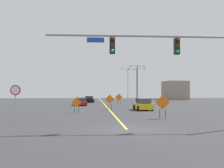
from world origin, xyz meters
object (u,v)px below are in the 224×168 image
Objects in this scene: construction_sign_median_near at (163,104)px; car_silver_distant at (80,101)px; construction_sign_median_far at (76,103)px; construction_sign_left_lane at (110,100)px; car_yellow_mid at (143,105)px; construction_sign_right_shoulder at (119,98)px; traffic_signal_assembly at (175,54)px; car_red_approaching at (81,102)px; street_lamp_far_right at (137,80)px; car_black_far at (89,99)px; stop_sign at (15,97)px; street_lamp_far_left at (137,81)px; street_lamp_mid_left at (128,81)px.

construction_sign_median_near is 29.85m from car_silver_distant.
car_silver_distant is (-0.49, 21.47, -0.49)m from construction_sign_median_far.
construction_sign_left_lane is 4.42m from car_yellow_mid.
construction_sign_right_shoulder is 0.47× the size of car_yellow_mid.
traffic_signal_assembly is 18.55m from car_yellow_mid.
construction_sign_left_lane is 12.07m from car_red_approaching.
street_lamp_far_right reaches higher than construction_sign_left_lane.
car_black_far is (-6.06, 43.31, -4.22)m from traffic_signal_assembly.
street_lamp_far_right is 24.03m from car_silver_distant.
street_lamp_far_left is at bearing 70.40° from stop_sign.
traffic_signal_assembly reaches higher than car_yellow_mid.
street_lamp_far_left is at bearing 46.36° from car_silver_distant.
street_lamp_far_left reaches higher than car_red_approaching.
construction_sign_right_shoulder is 19.14m from construction_sign_median_far.
stop_sign is 40.37m from car_black_far.
car_black_far is at bearing -138.09° from street_lamp_far_right.
street_lamp_far_left is 3.79× the size of construction_sign_median_near.
street_lamp_far_left is at bearing 25.99° from car_black_far.
construction_sign_right_shoulder is at bearing -100.10° from street_lamp_mid_left.
car_black_far is at bearing 87.86° from construction_sign_median_far.
car_yellow_mid is (8.31, 4.17, -0.38)m from construction_sign_median_far.
construction_sign_median_far is 9.30m from car_yellow_mid.
construction_sign_median_far is at bearing 69.92° from stop_sign.
construction_sign_right_shoulder is (-1.56, 25.14, -0.09)m from construction_sign_median_near.
street_lamp_far_right reaches higher than car_red_approaching.
construction_sign_left_lane is 12.99m from construction_sign_right_shoulder.
stop_sign is 11.32m from construction_sign_median_far.
construction_sign_left_lane is at bearing -105.57° from street_lamp_far_left.
car_silver_distant is (-12.82, -13.45, -4.18)m from street_lamp_far_left.
car_black_far is (1.10, 29.45, -0.42)m from construction_sign_median_far.
stop_sign is at bearing -96.02° from car_silver_distant.
construction_sign_median_near is at bearing -95.85° from street_lamp_far_left.
stop_sign is 0.32× the size of street_lamp_far_right.
construction_sign_left_lane is (-8.27, -29.67, -3.50)m from street_lamp_far_left.
car_silver_distant is (-4.56, 16.22, -0.68)m from construction_sign_left_lane.
construction_sign_median_far is 0.41× the size of car_yellow_mid.
street_lamp_far_left is (16.20, 45.51, 2.74)m from stop_sign.
street_lamp_mid_left reaches higher than car_silver_distant.
street_lamp_far_right is (6.24, 54.35, 0.50)m from traffic_signal_assembly.
stop_sign reaches higher than construction_sign_left_lane.
construction_sign_left_lane is 13.00m from construction_sign_median_near.
street_lamp_far_right reaches higher than street_lamp_mid_left.
car_red_approaching is 1.11× the size of car_silver_distant.
car_yellow_mid reaches higher than car_red_approaching.
construction_sign_left_lane reaches higher than car_black_far.
construction_sign_right_shoulder reaches higher than car_black_far.
street_lamp_mid_left reaches higher than car_yellow_mid.
construction_sign_median_near is 0.46× the size of car_red_approaching.
car_red_approaching is at bearing -119.46° from street_lamp_far_right.
street_lamp_far_right reaches higher than construction_sign_right_shoulder.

